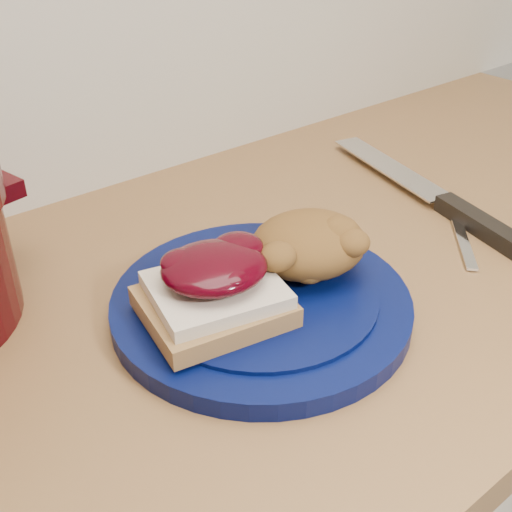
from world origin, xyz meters
TOP-DOWN VIEW (x-y plane):
  - plate at (-0.06, 1.46)m, footprint 0.35×0.35m
  - sandwich at (-0.11, 1.46)m, footprint 0.14×0.13m
  - stuffing_mound at (0.00, 1.46)m, footprint 0.14×0.13m
  - chef_knife at (0.25, 1.46)m, footprint 0.11×0.35m
  - butter_knife at (0.21, 1.43)m, footprint 0.12×0.12m

SIDE VIEW (x-z plane):
  - butter_knife at x=0.21m, z-range 0.90..0.90m
  - plate at x=-0.06m, z-range 0.90..0.92m
  - chef_knife at x=0.25m, z-range 0.90..0.92m
  - sandwich at x=-0.11m, z-range 0.92..0.98m
  - stuffing_mound at x=0.00m, z-range 0.92..0.98m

